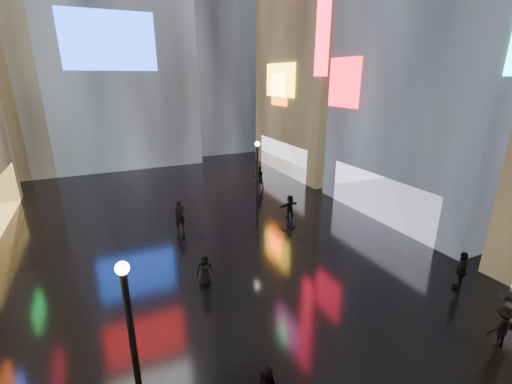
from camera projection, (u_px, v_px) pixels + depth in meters
ground at (201, 231)px, 20.90m from camera, size 140.00×140.00×0.00m
building_right_far at (332, 19)px, 31.35m from camera, size 10.28×12.00×28.00m
tower_flank_right at (206, 7)px, 41.39m from camera, size 12.00×12.00×34.00m
lamp_near at (133, 346)px, 8.06m from camera, size 0.30×0.30×5.20m
lamp_far at (257, 177)px, 21.68m from camera, size 0.30×0.30×5.20m
pedestrian_2 at (502, 327)px, 11.81m from camera, size 1.11×0.79×1.56m
pedestrian_3 at (461, 271)px, 14.96m from camera, size 1.15×0.93×1.83m
pedestrian_4 at (205, 270)px, 15.30m from camera, size 0.85×0.67×1.54m
pedestrian_5 at (290, 206)px, 22.75m from camera, size 1.51×0.73×1.57m
pedestrian_6 at (180, 215)px, 20.86m from camera, size 0.74×0.54×1.88m
pedestrian_7 at (259, 177)px, 28.68m from camera, size 0.95×0.75×1.93m
umbrella_1 at (509, 300)px, 11.46m from camera, size 0.94×0.94×0.62m
umbrella_2 at (203, 246)px, 14.92m from camera, size 1.00×1.02×0.87m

